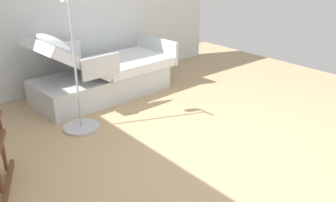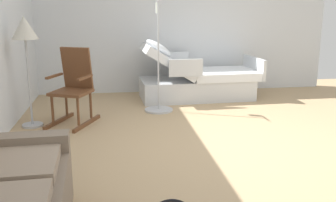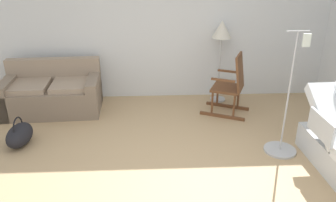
{
  "view_description": "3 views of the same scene",
  "coord_description": "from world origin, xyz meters",
  "px_view_note": "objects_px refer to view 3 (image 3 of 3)",
  "views": [
    {
      "loc": [
        -2.16,
        2.39,
        2.02
      ],
      "look_at": [
        0.23,
        0.36,
        0.71
      ],
      "focal_mm": 39.05,
      "sensor_mm": 36.0,
      "label": 1
    },
    {
      "loc": [
        -4.31,
        1.31,
        1.6
      ],
      "look_at": [
        -0.25,
        0.74,
        0.6
      ],
      "focal_mm": 41.76,
      "sensor_mm": 36.0,
      "label": 2
    },
    {
      "loc": [
        -0.2,
        -3.34,
        2.56
      ],
      "look_at": [
        0.0,
        0.83,
        0.71
      ],
      "focal_mm": 36.22,
      "sensor_mm": 36.0,
      "label": 3
    }
  ],
  "objects_px": {
    "iv_pole": "(283,135)",
    "couch": "(53,94)",
    "floor_lamp": "(222,35)",
    "rocking_chair": "(231,86)",
    "duffel_bag": "(20,135)"
  },
  "relations": [
    {
      "from": "rocking_chair",
      "to": "duffel_bag",
      "type": "distance_m",
      "value": 3.36
    },
    {
      "from": "rocking_chair",
      "to": "floor_lamp",
      "type": "bearing_deg",
      "value": 99.66
    },
    {
      "from": "rocking_chair",
      "to": "iv_pole",
      "type": "relative_size",
      "value": 0.62
    },
    {
      "from": "iv_pole",
      "to": "couch",
      "type": "bearing_deg",
      "value": 156.9
    },
    {
      "from": "rocking_chair",
      "to": "floor_lamp",
      "type": "height_order",
      "value": "floor_lamp"
    },
    {
      "from": "rocking_chair",
      "to": "floor_lamp",
      "type": "xyz_separation_m",
      "value": [
        -0.1,
        0.57,
        0.72
      ]
    },
    {
      "from": "duffel_bag",
      "to": "floor_lamp",
      "type": "bearing_deg",
      "value": 24.85
    },
    {
      "from": "iv_pole",
      "to": "rocking_chair",
      "type": "bearing_deg",
      "value": 110.43
    },
    {
      "from": "rocking_chair",
      "to": "couch",
      "type": "bearing_deg",
      "value": 175.24
    },
    {
      "from": "couch",
      "to": "rocking_chair",
      "type": "relative_size",
      "value": 1.56
    },
    {
      "from": "floor_lamp",
      "to": "iv_pole",
      "type": "relative_size",
      "value": 0.88
    },
    {
      "from": "floor_lamp",
      "to": "iv_pole",
      "type": "xyz_separation_m",
      "value": [
        0.56,
        -1.8,
        -0.98
      ]
    },
    {
      "from": "floor_lamp",
      "to": "couch",
      "type": "bearing_deg",
      "value": -173.88
    },
    {
      "from": "floor_lamp",
      "to": "duffel_bag",
      "type": "relative_size",
      "value": 2.57
    },
    {
      "from": "couch",
      "to": "duffel_bag",
      "type": "xyz_separation_m",
      "value": [
        -0.19,
        -1.13,
        -0.15
      ]
    }
  ]
}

